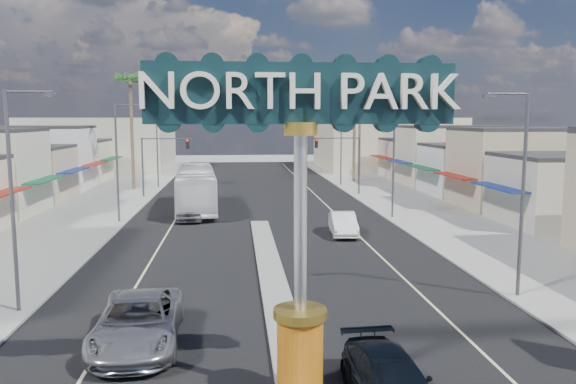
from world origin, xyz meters
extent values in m
plane|color=gray|center=(0.00, 30.00, 0.00)|extent=(160.00, 160.00, 0.00)
cube|color=black|center=(0.00, 30.00, 0.01)|extent=(20.00, 120.00, 0.01)
cube|color=gray|center=(0.00, 14.00, 0.08)|extent=(1.30, 30.00, 0.16)
cube|color=gray|center=(-14.00, 30.00, 0.06)|extent=(8.00, 120.00, 0.12)
cube|color=gray|center=(14.00, 30.00, 0.06)|extent=(8.00, 120.00, 0.12)
cube|color=beige|center=(-24.00, 43.00, 3.00)|extent=(12.00, 42.00, 6.00)
cube|color=#B7B29E|center=(24.00, 43.00, 3.00)|extent=(12.00, 42.00, 6.00)
cube|color=#B7B29E|center=(-22.00, 75.00, 4.00)|extent=(20.00, 20.00, 8.00)
cube|color=beige|center=(22.00, 75.00, 4.00)|extent=(20.00, 20.00, 8.00)
cylinder|color=#D26910|center=(0.00, 2.00, 1.26)|extent=(1.30, 1.30, 2.20)
cylinder|color=gold|center=(0.00, 2.00, 2.49)|extent=(1.50, 1.50, 0.25)
cylinder|color=#B7B7BC|center=(0.00, 2.00, 5.01)|extent=(0.36, 0.36, 4.80)
cylinder|color=gold|center=(0.00, 2.00, 7.58)|extent=(0.90, 0.90, 0.35)
cube|color=black|center=(0.00, 2.00, 8.51)|extent=(8.20, 0.50, 1.60)
cylinder|color=#47474C|center=(-11.00, 44.00, 3.00)|extent=(0.18, 0.18, 6.00)
cylinder|color=#47474C|center=(-8.50, 44.00, 5.90)|extent=(5.00, 0.12, 0.12)
cube|color=black|center=(-6.50, 44.00, 5.40)|extent=(0.32, 0.32, 1.00)
sphere|color=red|center=(-6.50, 43.82, 5.72)|extent=(0.22, 0.22, 0.22)
cylinder|color=#47474C|center=(11.00, 44.00, 3.00)|extent=(0.18, 0.18, 6.00)
cylinder|color=#47474C|center=(8.50, 44.00, 5.90)|extent=(5.00, 0.12, 0.12)
cube|color=black|center=(6.50, 44.00, 5.40)|extent=(0.32, 0.32, 1.00)
sphere|color=red|center=(6.50, 43.82, 5.72)|extent=(0.22, 0.22, 0.22)
cylinder|color=#47474C|center=(-10.60, 10.00, 4.50)|extent=(0.16, 0.16, 9.00)
cylinder|color=#47474C|center=(-9.70, 10.00, 8.90)|extent=(1.80, 0.10, 0.10)
cube|color=#47474C|center=(-8.90, 10.00, 8.80)|extent=(0.50, 0.22, 0.15)
cylinder|color=#47474C|center=(-10.60, 30.00, 4.50)|extent=(0.16, 0.16, 9.00)
cylinder|color=#47474C|center=(-9.70, 30.00, 8.90)|extent=(1.80, 0.10, 0.10)
cube|color=#47474C|center=(-8.90, 30.00, 8.80)|extent=(0.50, 0.22, 0.15)
cylinder|color=#47474C|center=(-10.60, 52.00, 4.50)|extent=(0.16, 0.16, 9.00)
cylinder|color=#47474C|center=(-9.70, 52.00, 8.90)|extent=(1.80, 0.10, 0.10)
cube|color=#47474C|center=(-8.90, 52.00, 8.80)|extent=(0.50, 0.22, 0.15)
cylinder|color=#47474C|center=(10.60, 10.00, 4.50)|extent=(0.16, 0.16, 9.00)
cylinder|color=#47474C|center=(9.70, 10.00, 8.90)|extent=(1.80, 0.10, 0.10)
cube|color=#47474C|center=(8.90, 10.00, 8.80)|extent=(0.50, 0.22, 0.15)
cylinder|color=#47474C|center=(10.60, 30.00, 4.50)|extent=(0.16, 0.16, 9.00)
cylinder|color=#47474C|center=(9.70, 30.00, 8.90)|extent=(1.80, 0.10, 0.10)
cube|color=#47474C|center=(8.90, 30.00, 8.80)|extent=(0.50, 0.22, 0.15)
cylinder|color=#47474C|center=(10.60, 52.00, 4.50)|extent=(0.16, 0.16, 9.00)
cylinder|color=#47474C|center=(9.70, 52.00, 8.90)|extent=(1.80, 0.10, 0.10)
cube|color=#47474C|center=(8.90, 52.00, 8.80)|extent=(0.50, 0.22, 0.15)
cylinder|color=brown|center=(-13.00, 50.00, 6.00)|extent=(0.36, 0.36, 12.00)
cylinder|color=brown|center=(13.00, 56.00, 5.50)|extent=(0.36, 0.36, 11.00)
cylinder|color=brown|center=(15.00, 62.00, 6.50)|extent=(0.36, 0.36, 13.00)
imported|color=#9D9DA2|center=(-5.18, 6.23, 0.86)|extent=(3.06, 6.26, 1.71)
imported|color=black|center=(2.42, 1.31, 0.71)|extent=(2.24, 4.98, 1.42)
imported|color=slate|center=(-5.50, 30.98, 0.87)|extent=(2.60, 5.31, 1.74)
imported|color=white|center=(5.50, 24.10, 0.77)|extent=(1.97, 4.76, 1.53)
imported|color=white|center=(-5.17, 35.62, 1.89)|extent=(4.11, 13.76, 3.78)
camera|label=1|loc=(-1.74, -12.93, 7.85)|focal=35.00mm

